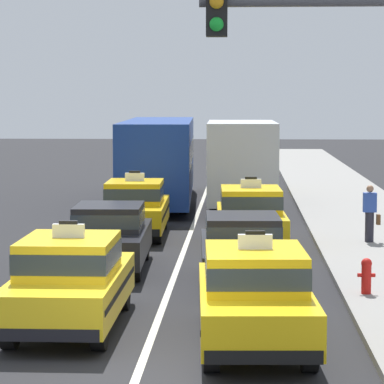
% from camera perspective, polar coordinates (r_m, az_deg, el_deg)
% --- Properties ---
extents(ground_plane, '(160.00, 160.00, 0.00)m').
position_cam_1_polar(ground_plane, '(14.65, -3.29, -10.83)').
color(ground_plane, '#232326').
extents(lane_stripe_left_right, '(0.14, 80.00, 0.01)m').
position_cam_1_polar(lane_stripe_left_right, '(34.25, 0.32, -1.32)').
color(lane_stripe_left_right, silver).
rests_on(lane_stripe_left_right, ground).
extents(sidewalk_curb, '(4.00, 90.00, 0.15)m').
position_cam_1_polar(sidewalk_curb, '(29.53, 10.80, -2.40)').
color(sidewalk_curb, gray).
rests_on(sidewalk_curb, ground).
extents(taxi_left_nearest, '(1.84, 4.57, 1.96)m').
position_cam_1_polar(taxi_left_nearest, '(17.60, -7.13, -5.12)').
color(taxi_left_nearest, black).
rests_on(taxi_left_nearest, ground).
extents(sedan_left_second, '(1.89, 4.35, 1.58)m').
position_cam_1_polar(sedan_left_second, '(23.36, -4.84, -2.51)').
color(sedan_left_second, black).
rests_on(sedan_left_second, ground).
extents(taxi_left_third, '(1.93, 4.60, 1.96)m').
position_cam_1_polar(taxi_left_third, '(28.86, -3.34, -0.88)').
color(taxi_left_third, black).
rests_on(taxi_left_third, ground).
extents(bus_left_fourth, '(2.91, 11.28, 3.22)m').
position_cam_1_polar(bus_left_fourth, '(37.60, -1.93, 2.08)').
color(bus_left_fourth, black).
rests_on(bus_left_fourth, ground).
extents(taxi_right_nearest, '(2.02, 4.64, 1.96)m').
position_cam_1_polar(taxi_right_nearest, '(16.23, 3.66, -6.00)').
color(taxi_right_nearest, black).
rests_on(taxi_right_nearest, ground).
extents(sedan_right_second, '(1.95, 4.38, 1.58)m').
position_cam_1_polar(sedan_right_second, '(21.27, 2.96, -3.30)').
color(sedan_right_second, black).
rests_on(sedan_right_second, ground).
extents(taxi_right_third, '(1.96, 4.62, 1.96)m').
position_cam_1_polar(taxi_right_third, '(26.75, 3.44, -1.40)').
color(taxi_right_third, black).
rests_on(taxi_right_third, ground).
extents(box_truck_right_fourth, '(2.38, 6.99, 3.27)m').
position_cam_1_polar(box_truck_right_fourth, '(34.29, 2.90, 1.66)').
color(box_truck_right_fourth, black).
rests_on(box_truck_right_fourth, ground).
extents(taxi_right_fifth, '(1.82, 4.56, 1.96)m').
position_cam_1_polar(taxi_right_fifth, '(42.02, 2.84, 1.16)').
color(taxi_right_fifth, black).
rests_on(taxi_right_fifth, ground).
extents(pedestrian_mid_block, '(0.47, 0.24, 1.57)m').
position_cam_1_polar(pedestrian_mid_block, '(27.22, 10.36, -1.25)').
color(pedestrian_mid_block, '#23232D').
rests_on(pedestrian_mid_block, sidewalk_curb).
extents(fire_hydrant, '(0.36, 0.22, 0.73)m').
position_cam_1_polar(fire_hydrant, '(20.15, 10.15, -4.75)').
color(fire_hydrant, red).
rests_on(fire_hydrant, sidewalk_curb).
extents(traffic_light_pole, '(2.87, 0.33, 5.58)m').
position_cam_1_polar(traffic_light_pole, '(11.28, 9.80, 3.89)').
color(traffic_light_pole, '#47474C').
rests_on(traffic_light_pole, ground).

